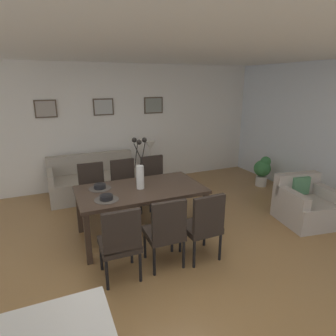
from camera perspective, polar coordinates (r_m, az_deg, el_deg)
The scene contains 23 objects.
ground_plane at distance 3.82m, azimuth -1.79°, elevation -18.63°, with size 9.00×9.00×0.00m, color olive.
back_wall_panel at distance 6.32m, azimuth -13.00°, elevation 8.03°, with size 9.00×0.10×2.60m, color white.
ceiling_panel at distance 3.52m, azimuth -4.85°, elevation 23.68°, with size 9.00×7.20×0.08m, color white.
dining_table at distance 4.18m, azimuth -5.49°, elevation -5.01°, with size 1.80×0.99×0.74m.
dining_chair_near_left at distance 3.34m, azimuth -9.50°, elevation -14.12°, with size 0.45×0.45×0.92m.
dining_chair_near_right at distance 4.95m, azimuth -14.77°, elevation -3.94°, with size 0.44×0.44×0.92m.
dining_chair_far_left at distance 3.51m, azimuth -0.44°, elevation -12.20°, with size 0.46×0.46×0.92m.
dining_chair_far_right at distance 5.07m, azimuth -8.60°, elevation -3.07°, with size 0.46×0.46×0.92m.
dining_chair_mid_left at distance 3.68m, azimuth 7.13°, elevation -10.94°, with size 0.45×0.45×0.92m.
dining_chair_mid_right at distance 5.24m, azimuth -2.75°, elevation -2.21°, with size 0.45×0.45×0.92m.
centerpiece_vase at distance 4.07m, azimuth -5.62°, elevation -0.33°, with size 0.21×0.23×0.73m.
placemat_near_left at distance 3.83m, azimuth -12.20°, elevation -6.19°, with size 0.32×0.32×0.01m, color #4C4742.
bowl_near_left at distance 3.82m, azimuth -12.23°, elevation -5.67°, with size 0.17×0.17×0.07m.
placemat_near_right at distance 4.24m, azimuth -13.43°, elevation -3.99°, with size 0.32×0.32×0.01m, color #4C4742.
bowl_near_right at distance 4.23m, azimuth -13.46°, elevation -3.52°, with size 0.17×0.17×0.07m.
sofa at distance 5.98m, azimuth -14.52°, elevation -2.67°, with size 1.72×0.84×0.80m.
side_table at distance 6.23m, azimuth -3.49°, elevation -1.54°, with size 0.36×0.36×0.52m, color #33261E.
table_lamp at distance 6.06m, azimuth -3.59°, elevation 4.15°, with size 0.22×0.22×0.51m.
armchair at distance 5.22m, azimuth 25.82°, elevation -6.68°, with size 0.92×0.92×0.75m.
framed_picture_left at distance 6.10m, azimuth -23.25°, elevation 10.81°, with size 0.41×0.03×0.34m.
framed_picture_center at distance 6.21m, azimuth -12.78°, elevation 11.82°, with size 0.42×0.03×0.34m.
framed_picture_right at distance 6.52m, azimuth -2.92°, elevation 12.41°, with size 0.43×0.03×0.36m.
potted_plant at distance 6.60m, azimuth 18.37°, elevation -0.31°, with size 0.36×0.36×0.67m.
Camera 1 is at (-1.14, -2.90, 2.21)m, focal length 30.49 mm.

